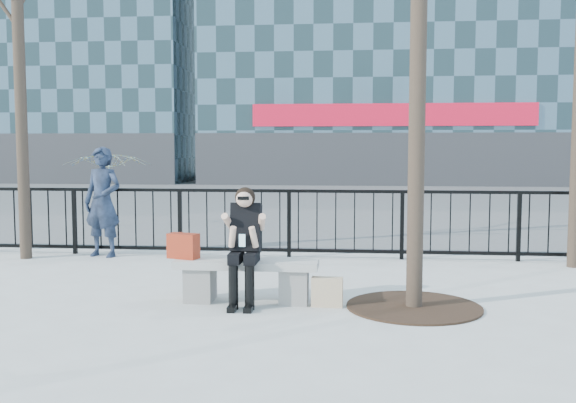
{
  "coord_description": "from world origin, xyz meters",
  "views": [
    {
      "loc": [
        1.19,
        -7.22,
        1.8
      ],
      "look_at": [
        0.4,
        0.8,
        1.1
      ],
      "focal_mm": 40.0,
      "sensor_mm": 36.0,
      "label": 1
    }
  ],
  "objects": [
    {
      "name": "ground",
      "position": [
        0.0,
        0.0,
        0.0
      ],
      "size": [
        120.0,
        120.0,
        0.0
      ],
      "primitive_type": "plane",
      "color": "#9D9C98",
      "rests_on": "ground"
    },
    {
      "name": "street_surface",
      "position": [
        0.0,
        15.0,
        0.0
      ],
      "size": [
        60.0,
        23.0,
        0.01
      ],
      "primitive_type": "cube",
      "color": "#474747",
      "rests_on": "ground"
    },
    {
      "name": "railing",
      "position": [
        0.0,
        3.0,
        0.55
      ],
      "size": [
        14.0,
        0.06,
        1.1
      ],
      "color": "black",
      "rests_on": "ground"
    },
    {
      "name": "tree_grate",
      "position": [
        1.9,
        -0.1,
        0.01
      ],
      "size": [
        1.5,
        1.5,
        0.02
      ],
      "primitive_type": "cylinder",
      "color": "black",
      "rests_on": "ground"
    },
    {
      "name": "bench_main",
      "position": [
        0.0,
        0.0,
        0.3
      ],
      "size": [
        1.65,
        0.46,
        0.49
      ],
      "color": "slate",
      "rests_on": "ground"
    },
    {
      "name": "seated_woman",
      "position": [
        0.0,
        -0.16,
        0.67
      ],
      "size": [
        0.5,
        0.64,
        1.34
      ],
      "color": "black",
      "rests_on": "ground"
    },
    {
      "name": "handbag",
      "position": [
        -0.75,
        0.02,
        0.64
      ],
      "size": [
        0.39,
        0.27,
        0.29
      ],
      "primitive_type": "cube",
      "rotation": [
        0.0,
        0.0,
        -0.3
      ],
      "color": "maroon",
      "rests_on": "bench_main"
    },
    {
      "name": "shopping_bag",
      "position": [
        0.93,
        -0.14,
        0.17
      ],
      "size": [
        0.36,
        0.15,
        0.33
      ],
      "primitive_type": "cube",
      "rotation": [
        0.0,
        0.0,
        -0.05
      ],
      "color": "beige",
      "rests_on": "ground"
    },
    {
      "name": "standing_man",
      "position": [
        -2.83,
        2.8,
        0.89
      ],
      "size": [
        0.73,
        0.56,
        1.79
      ],
      "primitive_type": "imported",
      "rotation": [
        0.0,
        0.0,
        -0.22
      ],
      "color": "black",
      "rests_on": "ground"
    },
    {
      "name": "vendor_umbrella",
      "position": [
        -4.2,
        6.55,
        0.86
      ],
      "size": [
        2.47,
        2.49,
        1.71
      ],
      "primitive_type": "imported",
      "rotation": [
        0.0,
        0.0,
        -0.41
      ],
      "color": "yellow",
      "rests_on": "ground"
    }
  ]
}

